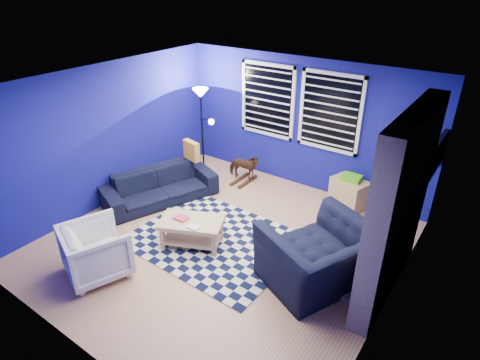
# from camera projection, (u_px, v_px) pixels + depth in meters

# --- Properties ---
(floor) EXTENTS (5.00, 5.00, 0.00)m
(floor) POSITION_uv_depth(u_px,v_px,m) (223.00, 244.00, 6.33)
(floor) COLOR tan
(floor) RESTS_ON ground
(ceiling) EXTENTS (5.00, 5.00, 0.00)m
(ceiling) POSITION_uv_depth(u_px,v_px,m) (219.00, 86.00, 5.17)
(ceiling) COLOR white
(ceiling) RESTS_ON wall_back
(wall_back) EXTENTS (5.00, 0.00, 5.00)m
(wall_back) POSITION_uv_depth(u_px,v_px,m) (302.00, 124.00, 7.56)
(wall_back) COLOR navy
(wall_back) RESTS_ON floor
(wall_left) EXTENTS (0.00, 5.00, 5.00)m
(wall_left) POSITION_uv_depth(u_px,v_px,m) (108.00, 136.00, 7.03)
(wall_left) COLOR navy
(wall_left) RESTS_ON floor
(wall_right) EXTENTS (0.00, 5.00, 5.00)m
(wall_right) POSITION_uv_depth(u_px,v_px,m) (398.00, 231.00, 4.47)
(wall_right) COLOR navy
(wall_right) RESTS_ON floor
(fireplace) EXTENTS (0.65, 2.00, 2.50)m
(fireplace) POSITION_uv_depth(u_px,v_px,m) (397.00, 211.00, 4.93)
(fireplace) COLOR gray
(fireplace) RESTS_ON floor
(window_left) EXTENTS (1.17, 0.06, 1.42)m
(window_left) POSITION_uv_depth(u_px,v_px,m) (267.00, 100.00, 7.75)
(window_left) COLOR black
(window_left) RESTS_ON wall_back
(window_right) EXTENTS (1.17, 0.06, 1.42)m
(window_right) POSITION_uv_depth(u_px,v_px,m) (330.00, 112.00, 7.09)
(window_right) COLOR black
(window_right) RESTS_ON wall_back
(tv) EXTENTS (0.07, 1.00, 0.58)m
(tv) POSITION_uv_depth(u_px,v_px,m) (436.00, 157.00, 5.88)
(tv) COLOR black
(tv) RESTS_ON wall_right
(rug) EXTENTS (2.55, 2.06, 0.02)m
(rug) POSITION_uv_depth(u_px,v_px,m) (215.00, 240.00, 6.40)
(rug) COLOR black
(rug) RESTS_ON floor
(sofa) EXTENTS (2.22, 1.50, 0.60)m
(sofa) POSITION_uv_depth(u_px,v_px,m) (160.00, 186.00, 7.39)
(sofa) COLOR black
(sofa) RESTS_ON floor
(armchair_big) EXTENTS (1.75, 1.66, 0.89)m
(armchair_big) POSITION_uv_depth(u_px,v_px,m) (318.00, 256.00, 5.34)
(armchair_big) COLOR black
(armchair_big) RESTS_ON floor
(armchair_bent) EXTENTS (1.07, 1.08, 0.76)m
(armchair_bent) POSITION_uv_depth(u_px,v_px,m) (96.00, 251.00, 5.55)
(armchair_bent) COLOR gray
(armchair_bent) RESTS_ON floor
(rocking_horse) EXTENTS (0.48, 0.69, 0.53)m
(rocking_horse) POSITION_uv_depth(u_px,v_px,m) (244.00, 167.00, 8.03)
(rocking_horse) COLOR #442715
(rocking_horse) RESTS_ON floor
(coffee_table) EXTENTS (1.10, 0.90, 0.47)m
(coffee_table) POSITION_uv_depth(u_px,v_px,m) (191.00, 227.00, 6.15)
(coffee_table) COLOR tan
(coffee_table) RESTS_ON rug
(cabinet) EXTENTS (0.73, 0.60, 0.61)m
(cabinet) POSITION_uv_depth(u_px,v_px,m) (349.00, 192.00, 7.23)
(cabinet) COLOR tan
(cabinet) RESTS_ON floor
(floor_lamp) EXTENTS (0.49, 0.30, 1.81)m
(floor_lamp) POSITION_uv_depth(u_px,v_px,m) (202.00, 105.00, 7.84)
(floor_lamp) COLOR black
(floor_lamp) RESTS_ON floor
(throw_pillow) EXTENTS (0.41, 0.20, 0.37)m
(throw_pillow) POSITION_uv_depth(u_px,v_px,m) (191.00, 150.00, 7.63)
(throw_pillow) COLOR #C5872E
(throw_pillow) RESTS_ON sofa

